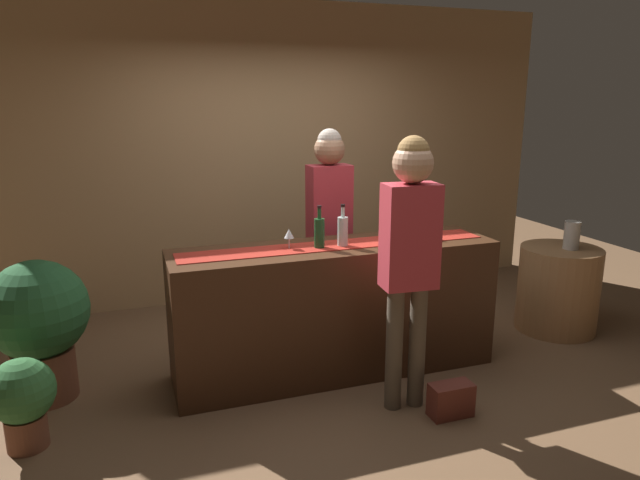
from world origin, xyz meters
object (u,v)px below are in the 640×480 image
Objects in this scene: wine_glass_mid_counter at (429,225)px; wine_glass_far_end at (289,234)px; potted_plant_small at (22,398)px; handbag at (451,400)px; wine_bottle_green at (319,232)px; wine_glass_near_customer at (393,228)px; vase_on_side_table at (572,235)px; bartender at (329,211)px; round_side_table at (558,289)px; customer_sipping at (410,244)px; potted_plant_tall at (38,321)px; wine_bottle_clear at (343,231)px.

wine_glass_far_end is (-1.07, 0.06, 0.00)m from wine_glass_mid_counter.
handbag is at bearing -11.64° from potted_plant_small.
wine_bottle_green is 2.10× the size of wine_glass_near_customer.
bartender is at bearing 165.01° from vase_on_side_table.
wine_glass_near_customer is 0.19× the size of round_side_table.
vase_on_side_table is at bearing 24.36° from customer_sipping.
customer_sipping is 2.40× the size of round_side_table.
wine_glass_mid_counter and wine_glass_far_end have the same top height.
wine_glass_mid_counter is at bearing -1.34° from wine_bottle_green.
wine_glass_near_customer is 0.30m from wine_glass_mid_counter.
wine_bottle_green is at bearing 8.94° from potted_plant_small.
wine_glass_far_end is 0.15× the size of potted_plant_tall.
wine_glass_mid_counter is 2.89m from potted_plant_small.
potted_plant_small is at bearing 168.36° from handbag.
wine_glass_far_end is at bearing 137.08° from customer_sipping.
wine_bottle_clear reaches higher than round_side_table.
customer_sipping is (0.09, -1.21, 0.01)m from bartender.
wine_glass_mid_counter is at bearing 72.60° from handbag.
wine_bottle_green is 0.55× the size of potted_plant_small.
potted_plant_small is at bearing -173.53° from wine_glass_near_customer.
wine_bottle_clear is 1.08× the size of handbag.
potted_plant_tall is at bearing 85.67° from potted_plant_small.
customer_sipping is at bearing -106.50° from wine_glass_near_customer.
vase_on_side_table reaches higher than round_side_table.
potted_plant_tall is at bearing 171.76° from wine_bottle_clear.
wine_bottle_clear is 2.13m from potted_plant_tall.
wine_glass_mid_counter is 0.26× the size of potted_plant_small.
wine_glass_near_customer reaches higher than vase_on_side_table.
wine_bottle_clear is 0.31× the size of potted_plant_tall.
round_side_table is 0.77× the size of potted_plant_tall.
customer_sipping is at bearing -7.53° from potted_plant_small.
potted_plant_small is at bearing -168.56° from wine_glass_far_end.
handbag is (0.22, -0.22, -1.00)m from customer_sipping.
customer_sipping reaches higher than round_side_table.
wine_bottle_green is 0.17× the size of customer_sipping.
wine_glass_mid_counter is 0.75m from customer_sipping.
wine_glass_far_end is 0.88m from customer_sipping.
wine_bottle_clear is at bearing 118.09° from handbag.
wine_bottle_clear is 0.64m from customer_sipping.
wine_bottle_green is 1.00× the size of wine_bottle_clear.
handbag is (-1.69, -0.90, -0.75)m from vase_on_side_table.
potted_plant_tall is (-2.04, 0.30, -0.52)m from wine_bottle_clear.
potted_plant_tall is at bearing 177.69° from round_side_table.
customer_sipping is (0.38, -0.60, 0.03)m from wine_bottle_green.
vase_on_side_table is at bearing 3.19° from wine_glass_near_customer.
wine_bottle_clear is 0.69m from wine_glass_mid_counter.
customer_sipping reaches higher than wine_bottle_green.
wine_glass_near_customer is at bearing 6.47° from potted_plant_small.
potted_plant_small is (-4.16, -0.42, -0.05)m from round_side_table.
vase_on_side_table reaches higher than potted_plant_small.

